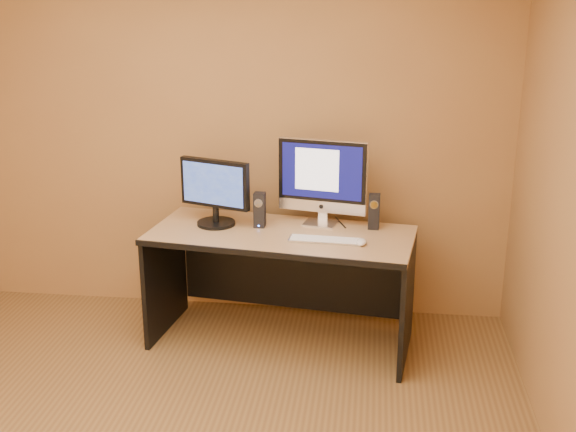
{
  "coord_description": "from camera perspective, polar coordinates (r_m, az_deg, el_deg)",
  "views": [
    {
      "loc": [
        1.04,
        -2.89,
        2.3
      ],
      "look_at": [
        0.53,
        1.34,
        0.93
      ],
      "focal_mm": 45.0,
      "sensor_mm": 36.0,
      "label": 1
    }
  ],
  "objects": [
    {
      "name": "keyboard",
      "position": [
        4.48,
        2.95,
        -1.9
      ],
      "size": [
        0.46,
        0.15,
        0.02
      ],
      "primitive_type": "cube",
      "rotation": [
        0.0,
        0.0,
        -0.06
      ],
      "color": "#B1B1B5",
      "rests_on": "desk"
    },
    {
      "name": "mouse",
      "position": [
        4.43,
        5.81,
        -2.05
      ],
      "size": [
        0.07,
        0.11,
        0.04
      ],
      "primitive_type": "ellipsoid",
      "rotation": [
        0.0,
        0.0,
        -0.11
      ],
      "color": "white",
      "rests_on": "desk"
    },
    {
      "name": "speaker_left",
      "position": [
        4.71,
        -2.26,
        0.49
      ],
      "size": [
        0.07,
        0.08,
        0.23
      ],
      "primitive_type": null,
      "rotation": [
        0.0,
        0.0,
        -0.03
      ],
      "color": "black",
      "rests_on": "desk"
    },
    {
      "name": "walls",
      "position": [
        3.23,
        -12.3,
        -0.59
      ],
      "size": [
        4.0,
        4.0,
        2.6
      ],
      "primitive_type": null,
      "color": "olive",
      "rests_on": "ground"
    },
    {
      "name": "second_monitor",
      "position": [
        4.74,
        -5.78,
        1.85
      ],
      "size": [
        0.56,
        0.4,
        0.44
      ],
      "primitive_type": null,
      "rotation": [
        0.0,
        0.0,
        -0.34
      ],
      "color": "black",
      "rests_on": "desk"
    },
    {
      "name": "speaker_right",
      "position": [
        4.71,
        6.81,
        0.36
      ],
      "size": [
        0.07,
        0.08,
        0.23
      ],
      "primitive_type": null,
      "rotation": [
        0.0,
        0.0,
        -0.04
      ],
      "color": "black",
      "rests_on": "desk"
    },
    {
      "name": "cable_b",
      "position": [
        4.91,
        2.4,
        -0.14
      ],
      "size": [
        0.08,
        0.18,
        0.01
      ],
      "primitive_type": "cylinder",
      "rotation": [
        1.57,
        0.0,
        -0.4
      ],
      "color": "black",
      "rests_on": "desk"
    },
    {
      "name": "desk",
      "position": [
        4.77,
        -0.56,
        -5.75
      ],
      "size": [
        1.76,
        0.95,
        0.78
      ],
      "primitive_type": null,
      "rotation": [
        0.0,
        0.0,
        -0.13
      ],
      "color": "tan",
      "rests_on": "ground"
    },
    {
      "name": "cable_a",
      "position": [
        4.83,
        4.16,
        -0.5
      ],
      "size": [
        0.08,
        0.22,
        0.01
      ],
      "primitive_type": "cylinder",
      "rotation": [
        1.57,
        0.0,
        0.34
      ],
      "color": "black",
      "rests_on": "desk"
    },
    {
      "name": "imac",
      "position": [
        4.72,
        2.64,
        2.7
      ],
      "size": [
        0.63,
        0.33,
        0.58
      ],
      "primitive_type": null,
      "rotation": [
        0.0,
        0.0,
        -0.2
      ],
      "color": "silver",
      "rests_on": "desk"
    }
  ]
}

